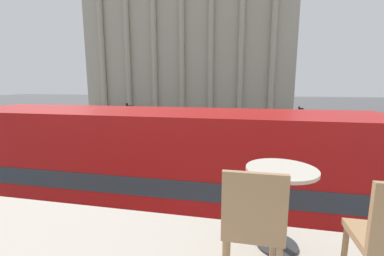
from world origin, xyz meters
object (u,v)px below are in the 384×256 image
at_px(pedestrian_yellow, 237,116).
at_px(cafe_chair_0, 252,223).
at_px(plaza_building_left, 189,46).
at_px(traffic_light_near, 129,130).
at_px(cafe_dining_table, 280,190).
at_px(car_navy, 129,140).
at_px(double_decker_bus, 161,175).
at_px(traffic_light_mid, 299,121).
at_px(pedestrian_red, 168,117).

bearing_deg(pedestrian_yellow, cafe_chair_0, 102.21).
relative_size(plaza_building_left, traffic_light_near, 9.25).
relative_size(cafe_dining_table, traffic_light_near, 0.19).
distance_m(cafe_dining_table, car_navy, 17.56).
distance_m(traffic_light_near, car_navy, 6.35).
height_order(cafe_dining_table, plaza_building_left, plaza_building_left).
relative_size(cafe_dining_table, car_navy, 0.17).
relative_size(double_decker_bus, pedestrian_yellow, 6.87).
bearing_deg(traffic_light_near, plaza_building_left, 97.53).
relative_size(traffic_light_mid, pedestrian_yellow, 1.96).
bearing_deg(double_decker_bus, cafe_dining_table, -65.13).
height_order(cafe_chair_0, pedestrian_red, cafe_chair_0).
xyz_separation_m(traffic_light_near, pedestrian_red, (-3.11, 16.53, -1.50)).
bearing_deg(double_decker_bus, cafe_chair_0, -70.52).
distance_m(plaza_building_left, traffic_light_near, 36.57).
distance_m(double_decker_bus, pedestrian_red, 22.72).
bearing_deg(plaza_building_left, traffic_light_near, -82.47).
distance_m(cafe_dining_table, traffic_light_near, 11.29).
height_order(plaza_building_left, traffic_light_near, plaza_building_left).
bearing_deg(car_navy, pedestrian_yellow, -143.85).
bearing_deg(cafe_dining_table, pedestrian_red, 109.19).
relative_size(double_decker_bus, car_navy, 2.68).
distance_m(cafe_chair_0, pedestrian_yellow, 30.32).
bearing_deg(traffic_light_near, cafe_dining_table, -57.96).
distance_m(traffic_light_near, pedestrian_yellow, 20.71).
distance_m(cafe_chair_0, pedestrian_red, 28.15).
xyz_separation_m(cafe_dining_table, traffic_light_near, (-5.94, 9.49, -1.39)).
relative_size(double_decker_bus, pedestrian_red, 6.32).
relative_size(car_navy, pedestrian_red, 2.36).
bearing_deg(car_navy, double_decker_bus, 92.64).
xyz_separation_m(cafe_chair_0, pedestrian_yellow, (-0.96, 30.16, -2.96)).
bearing_deg(plaza_building_left, pedestrian_yellow, -58.06).
distance_m(cafe_dining_table, pedestrian_red, 27.70).
height_order(cafe_dining_table, cafe_chair_0, cafe_chair_0).
bearing_deg(traffic_light_mid, plaza_building_left, 117.40).
relative_size(double_decker_bus, traffic_light_near, 2.91).
xyz_separation_m(cafe_dining_table, pedestrian_red, (-9.06, 26.02, -2.88)).
xyz_separation_m(cafe_dining_table, car_navy, (-8.63, 14.95, -3.21)).
distance_m(traffic_light_near, traffic_light_mid, 12.33).
height_order(pedestrian_yellow, pedestrian_red, pedestrian_red).
bearing_deg(pedestrian_red, car_navy, 63.30).
bearing_deg(car_navy, pedestrian_red, -114.78).
distance_m(double_decker_bus, pedestrian_yellow, 25.39).
bearing_deg(traffic_light_near, traffic_light_mid, 39.49).
bearing_deg(cafe_dining_table, traffic_light_mid, 78.37).
bearing_deg(traffic_light_near, double_decker_bus, -57.04).
bearing_deg(traffic_light_near, car_navy, 116.22).
distance_m(double_decker_bus, plaza_building_left, 42.16).
xyz_separation_m(cafe_dining_table, cafe_chair_0, (-0.25, -0.57, -0.02)).
distance_m(traffic_light_mid, car_navy, 12.51).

